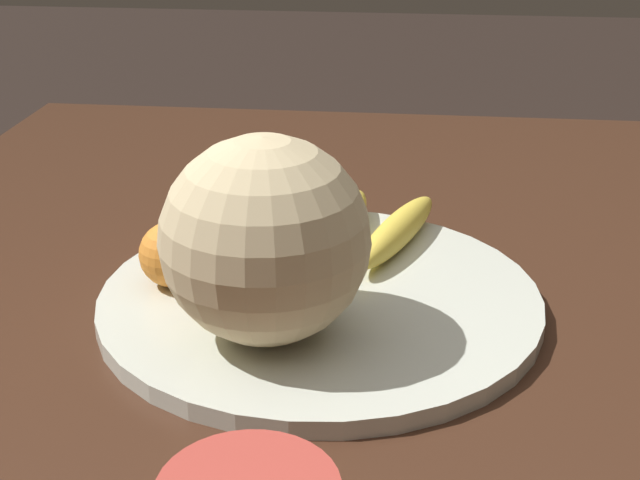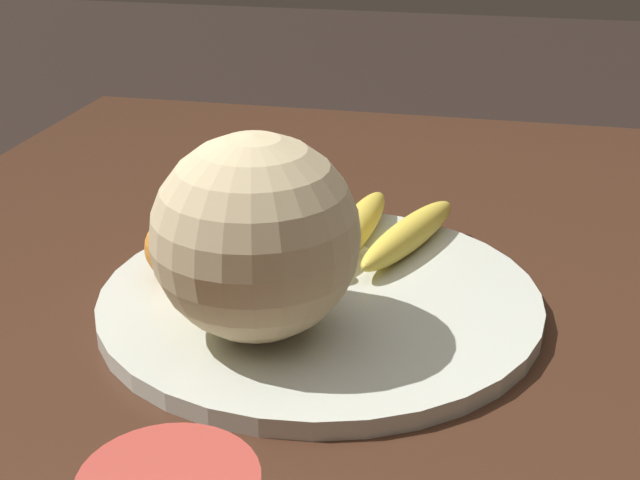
# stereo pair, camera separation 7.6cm
# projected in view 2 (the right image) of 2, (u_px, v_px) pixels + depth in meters

# --- Properties ---
(kitchen_table) EXTENTS (1.34, 0.96, 0.75)m
(kitchen_table) POSITION_uv_depth(u_px,v_px,m) (281.00, 420.00, 0.81)
(kitchen_table) COLOR #3D2316
(kitchen_table) RESTS_ON ground_plane
(fruit_bowl) EXTENTS (0.39, 0.39, 0.02)m
(fruit_bowl) POSITION_uv_depth(u_px,v_px,m) (320.00, 299.00, 0.79)
(fruit_bowl) COLOR beige
(fruit_bowl) RESTS_ON kitchen_table
(melon) EXTENTS (0.16, 0.16, 0.16)m
(melon) POSITION_uv_depth(u_px,v_px,m) (256.00, 237.00, 0.69)
(melon) COLOR beige
(melon) RESTS_ON fruit_bowl
(banana_bunch) EXTENTS (0.19, 0.18, 0.03)m
(banana_bunch) POSITION_uv_depth(u_px,v_px,m) (356.00, 228.00, 0.87)
(banana_bunch) COLOR brown
(banana_bunch) RESTS_ON fruit_bowl
(orange_front_left) EXTENTS (0.06, 0.06, 0.06)m
(orange_front_left) POSITION_uv_depth(u_px,v_px,m) (177.00, 248.00, 0.80)
(orange_front_left) COLOR orange
(orange_front_left) RESTS_ON fruit_bowl
(orange_front_right) EXTENTS (0.06, 0.06, 0.06)m
(orange_front_right) POSITION_uv_depth(u_px,v_px,m) (266.00, 239.00, 0.81)
(orange_front_right) COLOR orange
(orange_front_right) RESTS_ON fruit_bowl
(orange_mid_center) EXTENTS (0.06, 0.06, 0.06)m
(orange_mid_center) POSITION_uv_depth(u_px,v_px,m) (211.00, 221.00, 0.85)
(orange_mid_center) COLOR orange
(orange_mid_center) RESTS_ON fruit_bowl
(orange_back_left) EXTENTS (0.06, 0.06, 0.06)m
(orange_back_left) POSITION_uv_depth(u_px,v_px,m) (242.00, 204.00, 0.90)
(orange_back_left) COLOR orange
(orange_back_left) RESTS_ON fruit_bowl
(produce_tag) EXTENTS (0.10, 0.10, 0.00)m
(produce_tag) POSITION_uv_depth(u_px,v_px,m) (315.00, 254.00, 0.85)
(produce_tag) COLOR white
(produce_tag) RESTS_ON fruit_bowl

